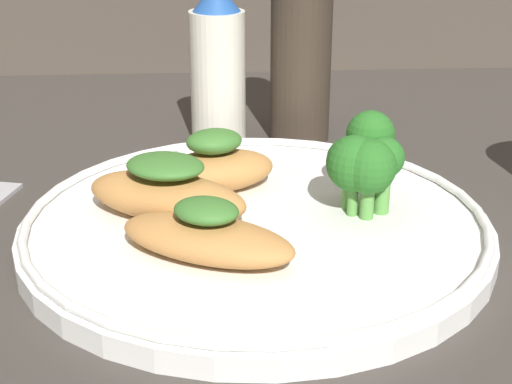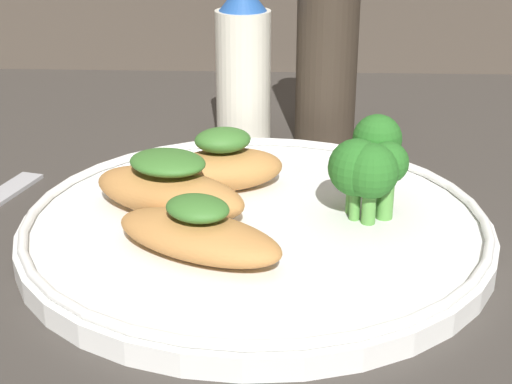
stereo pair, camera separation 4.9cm
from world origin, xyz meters
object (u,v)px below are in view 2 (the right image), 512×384
object	(u,v)px
sauce_bottle	(243,66)
plate	(256,227)
broccoli_bunch	(368,164)
pepper_grinder	(328,40)

from	to	relation	value
sauce_bottle	plate	bearing A→B (deg)	-84.37
broccoli_bunch	pepper_grinder	size ratio (longest dim) A/B	0.34
broccoli_bunch	plate	bearing A→B (deg)	-171.81
broccoli_bunch	pepper_grinder	distance (cm)	19.30
broccoli_bunch	sauce_bottle	distance (cm)	20.90
broccoli_bunch	pepper_grinder	xyz separation A→B (cm)	(-1.89, 18.84, 3.76)
plate	broccoli_bunch	distance (cm)	8.11
plate	sauce_bottle	xyz separation A→B (cm)	(-1.96, 19.84, 5.51)
pepper_grinder	broccoli_bunch	bearing A→B (deg)	-84.28
broccoli_bunch	sauce_bottle	xyz separation A→B (cm)	(-8.92, 18.84, 1.48)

